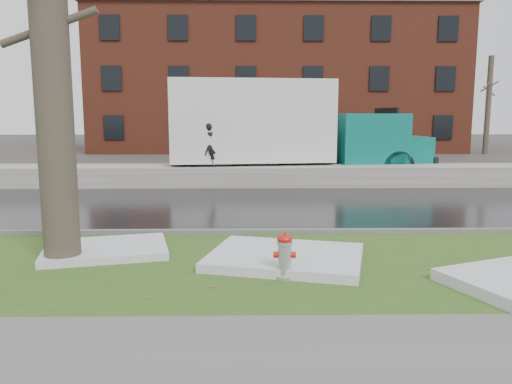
{
  "coord_description": "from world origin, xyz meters",
  "views": [
    {
      "loc": [
        -0.09,
        -9.56,
        2.58
      ],
      "look_at": [
        0.07,
        0.74,
        1.0
      ],
      "focal_mm": 35.0,
      "sensor_mm": 36.0,
      "label": 1
    }
  ],
  "objects_px": {
    "box_truck": "(282,129)",
    "tree": "(49,32)",
    "fire_hydrant": "(285,254)",
    "worker": "(209,145)"
  },
  "relations": [
    {
      "from": "worker",
      "to": "box_truck",
      "type": "bearing_deg",
      "value": -135.72
    },
    {
      "from": "fire_hydrant",
      "to": "box_truck",
      "type": "relative_size",
      "value": 0.06
    },
    {
      "from": "box_truck",
      "to": "tree",
      "type": "bearing_deg",
      "value": -119.37
    },
    {
      "from": "tree",
      "to": "worker",
      "type": "height_order",
      "value": "tree"
    },
    {
      "from": "fire_hydrant",
      "to": "box_truck",
      "type": "distance_m",
      "value": 12.17
    },
    {
      "from": "tree",
      "to": "box_truck",
      "type": "bearing_deg",
      "value": 67.6
    },
    {
      "from": "tree",
      "to": "worker",
      "type": "bearing_deg",
      "value": 78.91
    },
    {
      "from": "tree",
      "to": "box_truck",
      "type": "relative_size",
      "value": 0.65
    },
    {
      "from": "tree",
      "to": "worker",
      "type": "relative_size",
      "value": 4.92
    },
    {
      "from": "tree",
      "to": "box_truck",
      "type": "xyz_separation_m",
      "value": [
        4.57,
        11.09,
        -1.86
      ]
    }
  ]
}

